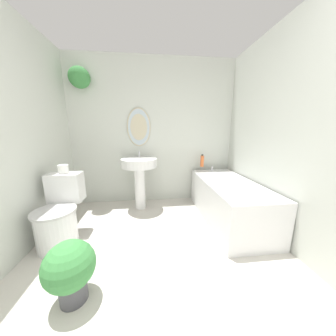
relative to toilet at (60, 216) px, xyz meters
name	(u,v)px	position (x,y,z in m)	size (l,w,h in m)	color
wall_back	(149,130)	(1.01, 1.12, 0.94)	(2.83, 0.30, 2.40)	silver
wall_right	(299,135)	(2.47, -0.28, 0.88)	(0.06, 2.89, 2.40)	silver
toilet	(60,216)	(0.00, 0.00, 0.00)	(0.42, 0.61, 0.75)	white
pedestal_sink	(139,171)	(0.84, 0.79, 0.30)	(0.55, 0.55, 0.92)	white
bathtub	(228,199)	(2.09, 0.30, -0.03)	(0.67, 1.51, 0.63)	silver
shampoo_bottle	(202,161)	(1.90, 0.95, 0.41)	(0.06, 0.06, 0.21)	#DB6633
potted_plant	(70,268)	(0.42, -0.73, -0.05)	(0.35, 0.35, 0.48)	#47474C
toilet_paper_roll	(63,169)	(0.00, 0.22, 0.48)	(0.11, 0.11, 0.10)	white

